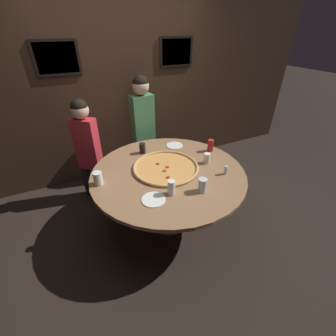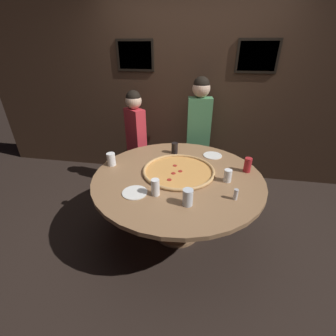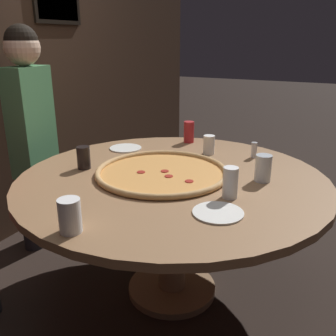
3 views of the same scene
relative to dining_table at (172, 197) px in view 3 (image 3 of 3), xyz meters
The scene contains 13 objects.
ground_plane 0.62m from the dining_table, ahead, with size 24.00×24.00×0.00m, color black.
dining_table is the anchor object (origin of this frame).
giant_pizza 0.15m from the dining_table, 89.99° to the left, with size 0.73×0.73×0.03m.
drink_cup_by_shaker 0.51m from the dining_table, ahead, with size 0.07×0.07×0.12m, color white.
drink_cup_far_right 0.51m from the dining_table, 72.86° to the right, with size 0.08×0.08×0.14m, color silver.
drink_cup_centre_back 0.76m from the dining_table, behind, with size 0.09×0.09×0.14m, color white.
drink_cup_front_edge 0.55m from the dining_table, 102.10° to the left, with size 0.08×0.08×0.13m, color black.
drink_cup_far_left 0.44m from the dining_table, 111.43° to the right, with size 0.07×0.07×0.15m, color white.
drink_cup_near_left 0.73m from the dining_table, 15.76° to the left, with size 0.07×0.07×0.15m, color #B22328.
white_plate_left_side 0.62m from the dining_table, 56.50° to the left, with size 0.21×0.21×0.01m, color white.
white_plate_far_back 0.51m from the dining_table, 131.40° to the right, with size 0.22×0.22×0.01m, color white.
condiment_shaker 0.63m from the dining_table, 31.02° to the right, with size 0.04×0.04×0.10m.
diner_centre_back 1.17m from the dining_table, 83.24° to the left, with size 0.39×0.23×1.53m.
Camera 3 is at (-1.71, -0.81, 1.45)m, focal length 40.00 mm.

